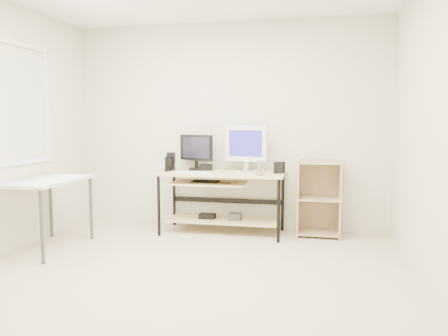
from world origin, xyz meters
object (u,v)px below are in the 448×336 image
desk (220,189)px  black_monitor (196,150)px  shelf_unit (319,198)px  white_imac (246,145)px  side_table (46,187)px  audio_controller (169,164)px

desk → black_monitor: (-0.35, 0.17, 0.47)m
shelf_unit → black_monitor: 1.62m
white_imac → side_table: bearing=-138.0°
side_table → audio_controller: (1.00, 1.08, 0.17)m
desk → side_table: (-1.65, -1.06, 0.13)m
black_monitor → audio_controller: 0.38m
audio_controller → desk: bearing=4.4°
black_monitor → shelf_unit: bearing=23.2°
desk → audio_controller: audio_controller is taller
shelf_unit → black_monitor: size_ratio=1.94×
side_table → white_imac: 2.33m
desk → audio_controller: size_ratio=8.57×
black_monitor → white_imac: bearing=22.9°
black_monitor → audio_controller: size_ratio=2.65×
side_table → black_monitor: size_ratio=2.15×
black_monitor → white_imac: (0.63, -0.01, 0.07)m
shelf_unit → white_imac: size_ratio=1.59×
desk → shelf_unit: bearing=7.8°
shelf_unit → audio_controller: bearing=-175.6°
black_monitor → audio_controller: black_monitor is taller
shelf_unit → black_monitor: (-1.52, 0.01, 0.55)m
desk → audio_controller: (-0.66, 0.02, 0.30)m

